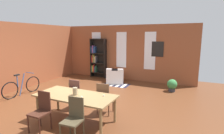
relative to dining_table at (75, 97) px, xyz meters
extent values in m
plane|color=brown|center=(-0.70, 1.09, -0.67)|extent=(10.05, 10.05, 0.00)
cube|color=#964D2E|center=(-0.70, 5.01, 0.75)|extent=(7.44, 0.12, 2.83)
cube|color=#964D2E|center=(-3.97, 1.09, 0.75)|extent=(0.12, 8.73, 2.83)
cube|color=white|center=(-2.20, 4.94, 0.89)|extent=(0.55, 0.02, 1.84)
cube|color=white|center=(-0.70, 4.94, 0.89)|extent=(0.55, 0.02, 1.84)
cube|color=white|center=(0.81, 4.94, 0.89)|extent=(0.55, 0.02, 1.84)
cube|color=olive|center=(0.00, 0.00, 0.05)|extent=(2.15, 0.98, 0.04)
cylinder|color=olive|center=(-0.97, -0.39, -0.32)|extent=(0.07, 0.07, 0.70)
cylinder|color=olive|center=(0.97, -0.39, -0.32)|extent=(0.07, 0.07, 0.70)
cylinder|color=olive|center=(-0.97, 0.39, -0.32)|extent=(0.07, 0.07, 0.70)
cylinder|color=olive|center=(0.97, 0.39, -0.32)|extent=(0.07, 0.07, 0.70)
cylinder|color=#998466|center=(0.00, 0.00, 0.17)|extent=(0.13, 0.13, 0.20)
cylinder|color=silver|center=(0.27, -0.10, 0.09)|extent=(0.04, 0.04, 0.04)
cylinder|color=silver|center=(0.74, 0.22, 0.09)|extent=(0.04, 0.04, 0.04)
cube|color=#53312C|center=(-0.48, 0.79, -0.22)|extent=(0.41, 0.41, 0.04)
cube|color=#53312C|center=(-0.49, 0.60, 0.03)|extent=(0.38, 0.04, 0.50)
cylinder|color=#53312C|center=(-0.30, 0.97, -0.45)|extent=(0.04, 0.04, 0.43)
cylinder|color=#53312C|center=(-0.66, 0.97, -0.45)|extent=(0.04, 0.04, 0.43)
cylinder|color=#53312C|center=(-0.31, 0.61, -0.45)|extent=(0.04, 0.04, 0.43)
cylinder|color=#53312C|center=(-0.67, 0.61, -0.45)|extent=(0.04, 0.04, 0.43)
cube|color=#402116|center=(-0.48, -0.79, -0.22)|extent=(0.40, 0.40, 0.04)
cube|color=#402116|center=(-0.48, -0.60, 0.03)|extent=(0.38, 0.03, 0.50)
cylinder|color=#402116|center=(-0.66, -0.97, -0.45)|extent=(0.04, 0.04, 0.43)
cylinder|color=#402116|center=(-0.30, -0.97, -0.45)|extent=(0.04, 0.04, 0.43)
cylinder|color=#402116|center=(-0.66, -0.61, -0.45)|extent=(0.04, 0.04, 0.43)
cylinder|color=#402116|center=(-0.30, -0.61, -0.45)|extent=(0.04, 0.04, 0.43)
cube|color=#473D29|center=(0.48, -0.79, -0.22)|extent=(0.43, 0.43, 0.04)
cube|color=#473D29|center=(0.47, -0.60, 0.03)|extent=(0.38, 0.06, 0.50)
cylinder|color=#473D29|center=(0.32, -0.98, -0.45)|extent=(0.04, 0.04, 0.43)
cylinder|color=#473D29|center=(0.29, -0.62, -0.45)|extent=(0.04, 0.04, 0.43)
cylinder|color=#473D29|center=(0.65, -0.60, -0.45)|extent=(0.04, 0.04, 0.43)
cube|color=brown|center=(0.48, 0.79, -0.22)|extent=(0.43, 0.43, 0.04)
cube|color=brown|center=(0.50, 0.60, 0.03)|extent=(0.38, 0.06, 0.50)
cylinder|color=brown|center=(0.65, 0.98, -0.45)|extent=(0.04, 0.04, 0.43)
cylinder|color=brown|center=(0.29, 0.95, -0.45)|extent=(0.04, 0.04, 0.43)
cylinder|color=brown|center=(0.68, 0.62, -0.45)|extent=(0.04, 0.04, 0.43)
cylinder|color=brown|center=(0.32, 0.59, -0.45)|extent=(0.04, 0.04, 0.43)
cube|color=black|center=(-2.41, 4.76, 0.40)|extent=(0.04, 0.28, 2.13)
cube|color=black|center=(-1.55, 4.76, 0.40)|extent=(0.04, 0.28, 2.13)
cube|color=black|center=(-1.98, 4.90, 0.40)|extent=(0.90, 0.01, 2.13)
cube|color=black|center=(-1.98, 4.76, -0.40)|extent=(0.86, 0.28, 0.04)
cube|color=#33724C|center=(-2.38, 4.76, -0.22)|extent=(0.03, 0.23, 0.32)
cube|color=gold|center=(-2.34, 4.76, -0.20)|extent=(0.03, 0.20, 0.36)
cube|color=orange|center=(-2.30, 4.76, -0.20)|extent=(0.04, 0.18, 0.35)
cube|color=#B22D28|center=(-2.24, 4.76, -0.17)|extent=(0.04, 0.17, 0.42)
cube|color=#284C8C|center=(-2.18, 4.76, -0.24)|extent=(0.04, 0.16, 0.29)
cube|color=#33724C|center=(-2.13, 4.76, -0.20)|extent=(0.03, 0.17, 0.37)
cube|color=black|center=(-1.98, 4.76, 0.13)|extent=(0.86, 0.28, 0.04)
cube|color=#B22D28|center=(-2.38, 4.76, 0.36)|extent=(0.03, 0.14, 0.40)
cube|color=#B22D28|center=(-2.33, 4.76, 0.28)|extent=(0.04, 0.17, 0.24)
cube|color=gold|center=(-2.28, 4.76, 0.38)|extent=(0.04, 0.17, 0.45)
cube|color=#284C8C|center=(-2.23, 4.76, 0.32)|extent=(0.03, 0.16, 0.33)
cube|color=gold|center=(-2.19, 4.76, 0.33)|extent=(0.03, 0.23, 0.36)
cube|color=white|center=(-2.15, 4.76, 0.32)|extent=(0.04, 0.16, 0.33)
cube|color=#4C4C51|center=(-2.10, 4.76, 0.35)|extent=(0.04, 0.22, 0.39)
cube|color=black|center=(-1.98, 4.76, 0.67)|extent=(0.86, 0.28, 0.04)
cube|color=#284C8C|center=(-2.38, 4.76, 0.87)|extent=(0.03, 0.24, 0.36)
cube|color=#4C4C51|center=(-2.34, 4.76, 0.84)|extent=(0.04, 0.14, 0.31)
cube|color=#8C4C8C|center=(-2.29, 4.76, 0.89)|extent=(0.05, 0.20, 0.41)
cube|color=#284C8C|center=(-2.23, 4.76, 0.83)|extent=(0.05, 0.17, 0.30)
cube|color=#284C8C|center=(-2.17, 4.76, 0.86)|extent=(0.04, 0.19, 0.36)
cube|color=black|center=(-1.98, 4.76, 1.45)|extent=(0.86, 0.28, 0.04)
cube|color=white|center=(-0.67, 4.10, -0.47)|extent=(1.02, 1.02, 0.40)
cube|color=white|center=(-0.56, 3.80, -0.09)|extent=(0.81, 0.42, 0.35)
cube|color=white|center=(-0.35, 4.22, -0.19)|extent=(0.35, 0.72, 0.15)
cube|color=white|center=(-0.99, 3.99, -0.19)|extent=(0.35, 0.72, 0.15)
cube|color=black|center=(-0.56, 3.80, 0.04)|extent=(0.32, 0.25, 0.08)
torus|color=black|center=(-3.23, 0.40, -0.36)|extent=(0.06, 0.66, 0.65)
torus|color=black|center=(-3.20, 1.39, -0.36)|extent=(0.06, 0.66, 0.65)
cylinder|color=#335999|center=(-3.21, 0.89, -0.26)|extent=(0.05, 0.31, 0.86)
cylinder|color=#335999|center=(-3.22, 0.72, -0.08)|extent=(0.04, 0.04, 0.45)
cube|color=black|center=(-3.22, 0.72, 0.16)|extent=(0.09, 0.20, 0.05)
cylinder|color=#335999|center=(-3.20, 1.29, 0.14)|extent=(0.44, 0.04, 0.02)
cylinder|color=#9E6042|center=(-1.76, 2.13, -0.58)|extent=(0.21, 0.21, 0.17)
sphere|color=#2D6B33|center=(-1.76, 2.13, -0.37)|extent=(0.31, 0.31, 0.31)
cylinder|color=#333338|center=(2.04, 3.82, -0.59)|extent=(0.27, 0.27, 0.15)
sphere|color=#387F42|center=(2.04, 3.82, -0.36)|extent=(0.41, 0.41, 0.41)
cube|color=#1E1E33|center=(-1.01, 3.77, -0.66)|extent=(0.14, 0.73, 0.01)
cube|color=silver|center=(-0.88, 3.77, -0.66)|extent=(0.14, 0.73, 0.01)
cube|color=#1E1E33|center=(-0.74, 3.77, -0.66)|extent=(0.14, 0.73, 0.01)
cube|color=silver|center=(-0.61, 3.77, -0.66)|extent=(0.14, 0.73, 0.01)
cube|color=#1E1E33|center=(-0.47, 3.77, -0.66)|extent=(0.14, 0.73, 0.01)
cube|color=silver|center=(-0.34, 3.77, -0.66)|extent=(0.14, 0.73, 0.01)
cube|color=#1E1E33|center=(-0.20, 3.77, -0.66)|extent=(0.14, 0.73, 0.01)
cube|color=silver|center=(-0.07, 3.77, -0.66)|extent=(0.14, 0.73, 0.01)
cube|color=#1E1E33|center=(0.07, 3.77, -0.66)|extent=(0.14, 0.73, 0.01)
cube|color=black|center=(1.17, 4.94, 0.99)|extent=(0.56, 0.03, 0.72)
camera|label=1|loc=(2.77, -3.64, 1.61)|focal=28.31mm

